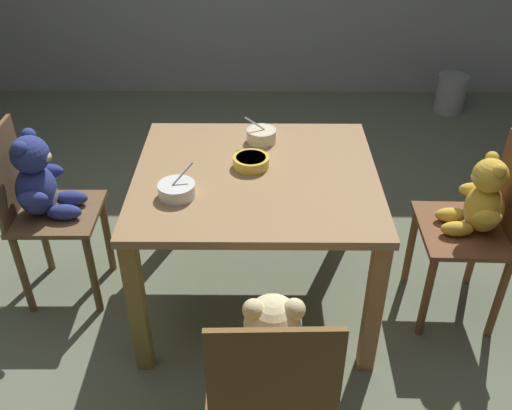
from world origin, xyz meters
TOP-DOWN VIEW (x-y plane):
  - ground_plane at (0.00, 0.00)m, footprint 5.20×5.20m
  - dining_table at (0.00, 0.00)m, footprint 1.03×0.94m
  - teddy_chair_near_front at (0.05, -0.92)m, footprint 0.41×0.40m
  - teddy_chair_near_right at (0.96, -0.07)m, footprint 0.38×0.42m
  - teddy_chair_near_left at (-0.96, 0.05)m, footprint 0.38×0.37m
  - porridge_bowl_cream_far_center at (0.02, 0.29)m, footprint 0.15×0.14m
  - porridge_bowl_yellow_center at (-0.02, 0.06)m, footprint 0.16×0.16m
  - porridge_bowl_white_near_left at (-0.31, -0.18)m, footprint 0.15×0.15m
  - metal_pail at (1.52, 2.15)m, footprint 0.23×0.23m

SIDE VIEW (x-z plane):
  - ground_plane at x=0.00m, z-range -0.04..0.00m
  - metal_pail at x=1.52m, z-range 0.00..0.29m
  - teddy_chair_near_right at x=0.96m, z-range 0.12..0.98m
  - teddy_chair_near_left at x=-0.96m, z-range 0.14..1.02m
  - teddy_chair_near_front at x=0.05m, z-range 0.14..1.02m
  - dining_table at x=0.00m, z-range 0.25..0.95m
  - porridge_bowl_yellow_center at x=-0.02m, z-range 0.70..0.75m
  - porridge_bowl_white_near_left at x=-0.31m, z-range 0.67..0.80m
  - porridge_bowl_cream_far_center at x=0.02m, z-range 0.67..0.80m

